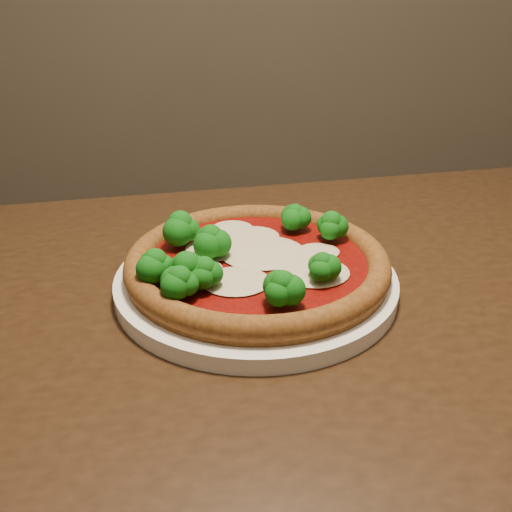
{
  "coord_description": "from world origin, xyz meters",
  "views": [
    {
      "loc": [
        -0.17,
        -0.74,
        1.07
      ],
      "look_at": [
        -0.14,
        -0.19,
        0.79
      ],
      "focal_mm": 40.0,
      "sensor_mm": 36.0,
      "label": 1
    }
  ],
  "objects": [
    {
      "name": "plate",
      "position": [
        -0.14,
        -0.19,
        0.76
      ],
      "size": [
        0.31,
        0.31,
        0.02
      ],
      "primitive_type": "cylinder",
      "color": "white",
      "rests_on": "dining_table"
    },
    {
      "name": "pizza",
      "position": [
        -0.14,
        -0.19,
        0.78
      ],
      "size": [
        0.29,
        0.29,
        0.06
      ],
      "rotation": [
        0.0,
        0.0,
        0.08
      ],
      "color": "brown",
      "rests_on": "plate"
    },
    {
      "name": "dining_table",
      "position": [
        -0.1,
        -0.23,
        0.64
      ],
      "size": [
        1.18,
        0.88,
        0.75
      ],
      "rotation": [
        0.0,
        0.0,
        0.16
      ],
      "color": "black",
      "rests_on": "floor"
    }
  ]
}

